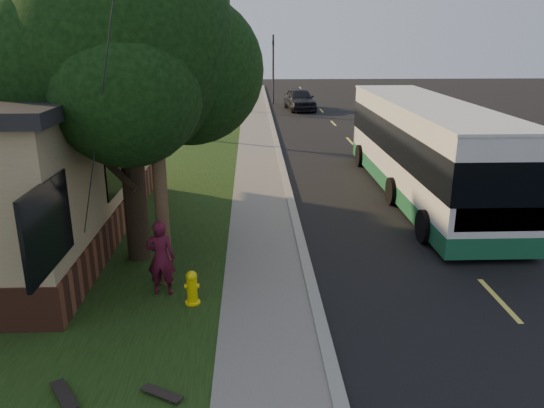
{
  "coord_description": "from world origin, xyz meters",
  "views": [
    {
      "loc": [
        -1.32,
        -10.09,
        5.48
      ],
      "look_at": [
        -0.83,
        2.35,
        1.5
      ],
      "focal_mm": 35.0,
      "sensor_mm": 36.0,
      "label": 1
    }
  ],
  "objects_px": {
    "traffic_signal": "(273,65)",
    "distant_car": "(300,99)",
    "skateboard_spare": "(162,393)",
    "skateboard_main": "(64,395)",
    "fire_hydrant": "(192,288)",
    "utility_pole": "(153,79)",
    "bare_tree_far": "(228,84)",
    "leafy_tree": "(126,49)",
    "bare_tree_near": "(209,102)",
    "dumpster": "(1,202)",
    "skateboarder": "(161,258)",
    "transit_bus": "(424,147)"
  },
  "relations": [
    {
      "from": "traffic_signal",
      "to": "distant_car",
      "type": "xyz_separation_m",
      "value": [
        1.87,
        -3.5,
        -2.34
      ]
    },
    {
      "from": "skateboard_spare",
      "to": "distant_car",
      "type": "bearing_deg",
      "value": 81.29
    },
    {
      "from": "skateboard_main",
      "to": "fire_hydrant",
      "type": "bearing_deg",
      "value": 60.78
    },
    {
      "from": "utility_pole",
      "to": "bare_tree_far",
      "type": "bearing_deg",
      "value": 89.4
    },
    {
      "from": "fire_hydrant",
      "to": "skateboard_main",
      "type": "relative_size",
      "value": 0.89
    },
    {
      "from": "leafy_tree",
      "to": "bare_tree_near",
      "type": "distance_m",
      "value": 15.66
    },
    {
      "from": "bare_tree_far",
      "to": "skateboard_main",
      "type": "distance_m",
      "value": 33.09
    },
    {
      "from": "bare_tree_near",
      "to": "traffic_signal",
      "type": "xyz_separation_m",
      "value": [
        4.0,
        16.0,
        1.01
      ]
    },
    {
      "from": "dumpster",
      "to": "skateboarder",
      "type": "bearing_deg",
      "value": -42.03
    },
    {
      "from": "bare_tree_near",
      "to": "traffic_signal",
      "type": "height_order",
      "value": "traffic_signal"
    },
    {
      "from": "skateboard_spare",
      "to": "bare_tree_near",
      "type": "bearing_deg",
      "value": 91.98
    },
    {
      "from": "fire_hydrant",
      "to": "leafy_tree",
      "type": "xyz_separation_m",
      "value": [
        -1.57,
        2.65,
        4.73
      ]
    },
    {
      "from": "leafy_tree",
      "to": "bare_tree_near",
      "type": "relative_size",
      "value": 1.81
    },
    {
      "from": "skateboarder",
      "to": "traffic_signal",
      "type": "bearing_deg",
      "value": -93.35
    },
    {
      "from": "fire_hydrant",
      "to": "traffic_signal",
      "type": "distance_m",
      "value": 34.25
    },
    {
      "from": "bare_tree_far",
      "to": "distant_car",
      "type": "distance_m",
      "value": 5.52
    },
    {
      "from": "traffic_signal",
      "to": "skateboarder",
      "type": "height_order",
      "value": "traffic_signal"
    },
    {
      "from": "utility_pole",
      "to": "leafy_tree",
      "type": "bearing_deg",
      "value": 117.6
    },
    {
      "from": "bare_tree_near",
      "to": "traffic_signal",
      "type": "relative_size",
      "value": 0.78
    },
    {
      "from": "skateboard_main",
      "to": "dumpster",
      "type": "bearing_deg",
      "value": 118.54
    },
    {
      "from": "fire_hydrant",
      "to": "skateboard_main",
      "type": "height_order",
      "value": "fire_hydrant"
    },
    {
      "from": "traffic_signal",
      "to": "transit_bus",
      "type": "distance_m",
      "value": 26.53
    },
    {
      "from": "skateboarder",
      "to": "dumpster",
      "type": "distance_m",
      "value": 7.63
    },
    {
      "from": "utility_pole",
      "to": "skateboard_spare",
      "type": "bearing_deg",
      "value": -82.43
    },
    {
      "from": "utility_pole",
      "to": "traffic_signal",
      "type": "bearing_deg",
      "value": 83.42
    },
    {
      "from": "fire_hydrant",
      "to": "skateboard_main",
      "type": "bearing_deg",
      "value": -119.22
    },
    {
      "from": "skateboarder",
      "to": "distant_car",
      "type": "relative_size",
      "value": 0.35
    },
    {
      "from": "dumpster",
      "to": "distant_car",
      "type": "height_order",
      "value": "distant_car"
    },
    {
      "from": "traffic_signal",
      "to": "distant_car",
      "type": "height_order",
      "value": "traffic_signal"
    },
    {
      "from": "leafy_tree",
      "to": "dumpster",
      "type": "height_order",
      "value": "leafy_tree"
    },
    {
      "from": "leafy_tree",
      "to": "skateboard_main",
      "type": "bearing_deg",
      "value": -91.16
    },
    {
      "from": "traffic_signal",
      "to": "leafy_tree",
      "type": "bearing_deg",
      "value": -98.47
    },
    {
      "from": "utility_pole",
      "to": "distant_car",
      "type": "distance_m",
      "value": 30.29
    },
    {
      "from": "bare_tree_far",
      "to": "skateboarder",
      "type": "xyz_separation_m",
      "value": [
        -0.29,
        -29.53,
        -1.09
      ]
    },
    {
      "from": "bare_tree_near",
      "to": "dumpster",
      "type": "relative_size",
      "value": 2.75
    },
    {
      "from": "bare_tree_far",
      "to": "skateboard_main",
      "type": "relative_size",
      "value": 4.84
    },
    {
      "from": "fire_hydrant",
      "to": "bare_tree_near",
      "type": "xyz_separation_m",
      "value": [
        -0.9,
        18.0,
        1.72
      ]
    },
    {
      "from": "skateboarder",
      "to": "transit_bus",
      "type": "bearing_deg",
      "value": -134.18
    },
    {
      "from": "leafy_tree",
      "to": "distant_car",
      "type": "height_order",
      "value": "leafy_tree"
    },
    {
      "from": "dumpster",
      "to": "distant_car",
      "type": "distance_m",
      "value": 27.38
    },
    {
      "from": "fire_hydrant",
      "to": "traffic_signal",
      "type": "height_order",
      "value": "traffic_signal"
    },
    {
      "from": "leafy_tree",
      "to": "traffic_signal",
      "type": "distance_m",
      "value": 31.76
    },
    {
      "from": "utility_pole",
      "to": "leafy_tree",
      "type": "relative_size",
      "value": 1.16
    },
    {
      "from": "utility_pole",
      "to": "distant_car",
      "type": "relative_size",
      "value": 1.88
    },
    {
      "from": "utility_pole",
      "to": "bare_tree_near",
      "type": "relative_size",
      "value": 2.11
    },
    {
      "from": "leafy_tree",
      "to": "distant_car",
      "type": "distance_m",
      "value": 28.94
    },
    {
      "from": "fire_hydrant",
      "to": "dumpster",
      "type": "distance_m",
      "value": 8.46
    },
    {
      "from": "traffic_signal",
      "to": "transit_bus",
      "type": "bearing_deg",
      "value": -80.92
    },
    {
      "from": "leafy_tree",
      "to": "skateboard_spare",
      "type": "xyz_separation_m",
      "value": [
        1.4,
        -5.67,
        -5.05
      ]
    },
    {
      "from": "transit_bus",
      "to": "dumpster",
      "type": "height_order",
      "value": "transit_bus"
    }
  ]
}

